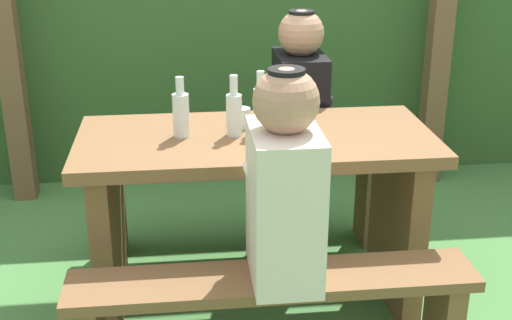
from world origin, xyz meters
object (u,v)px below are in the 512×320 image
Objects in this scene: drinking_glass at (242,118)px; bottle_center at (260,107)px; bottle_left at (234,112)px; picnic_table at (256,193)px; person_white_shirt at (284,185)px; bench_far at (244,187)px; person_black_coat at (300,94)px; bottle_right at (181,113)px; bench_near at (273,308)px; cell_phone at (297,131)px.

bottle_center is (0.07, -0.06, 0.06)m from drinking_glass.
drinking_glass is 0.33× the size of bottle_left.
picnic_table is 1.95× the size of person_white_shirt.
person_black_coat is (0.26, -0.00, 0.46)m from bench_far.
bottle_left is (-0.08, -0.52, 0.55)m from bench_far.
bottle_left is at bearing -161.97° from bottle_center.
bottle_center reaches higher than bottle_right.
person_black_coat is 0.54m from bottle_center.
bench_near is 17.38× the size of drinking_glass.
picnic_table is 5.82× the size of bottle_left.
picnic_table is 1.00× the size of bench_far.
bottle_left is 0.98× the size of bottle_center.
bench_near is 1.95× the size of person_white_shirt.
bench_near is 5.72× the size of bottle_center.
cell_phone reaches higher than picnic_table.
bottle_left reaches higher than bottle_right.
picnic_table is at bearing 90.00° from bench_near.
person_black_coat is 0.75m from bottle_right.
bench_near is at bearing -92.26° from bottle_center.
bottle_left is 0.20m from bottle_right.
person_black_coat reaches higher than bottle_center.
bench_far is 5.82× the size of bottle_left.
picnic_table is at bearing 93.72° from person_white_shirt.
bottle_center reaches higher than bench_far.
picnic_table is 5.89× the size of bottle_right.
bottle_left is at bearing -99.33° from bench_far.
person_black_coat is at bearing 42.36° from bottle_right.
bench_near is 1.05m from bench_far.
bottle_right reaches higher than drinking_glass.
picnic_table is 0.56m from bench_far.
bottle_left is (-0.35, -0.51, 0.08)m from person_black_coat.
bottle_center is at bearing 87.74° from bench_near.
bottle_right is (-0.32, 0.54, 0.09)m from person_white_shirt.
person_white_shirt is 0.63m from drinking_glass.
person_white_shirt reaches higher than bottle_left.
picnic_table is 1.95× the size of person_black_coat.
cell_phone is (0.25, 0.01, -0.09)m from bottle_left.
cell_phone is at bearing -72.03° from bench_far.
bottle_center is at bearing 4.85° from bottle_right.
drinking_glass is (-0.05, 0.10, 0.29)m from picnic_table.
bench_near is at bearing -174.41° from person_white_shirt.
bottle_right is at bearing 176.62° from picnic_table.
bottle_right is at bearing -137.64° from person_black_coat.
person_white_shirt is 0.57m from bottle_center.
bottle_left is 0.11m from bottle_center.
bench_far is at bearing 83.73° from drinking_glass.
bench_near is at bearing -104.15° from person_black_coat.
bottle_right is (-0.29, 0.02, 0.35)m from picnic_table.
cell_phone is (0.14, -0.03, -0.10)m from bottle_center.
cell_phone is at bearing 76.21° from person_white_shirt.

